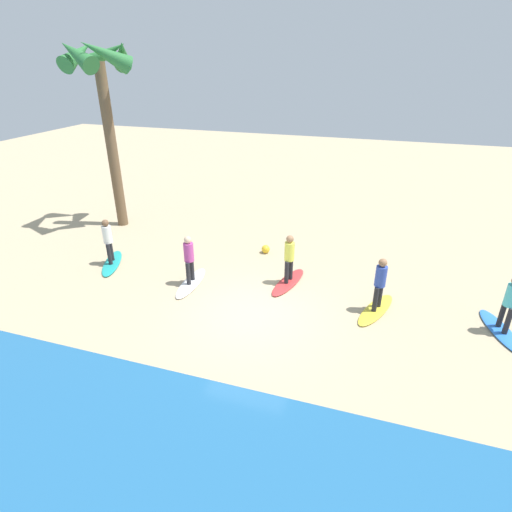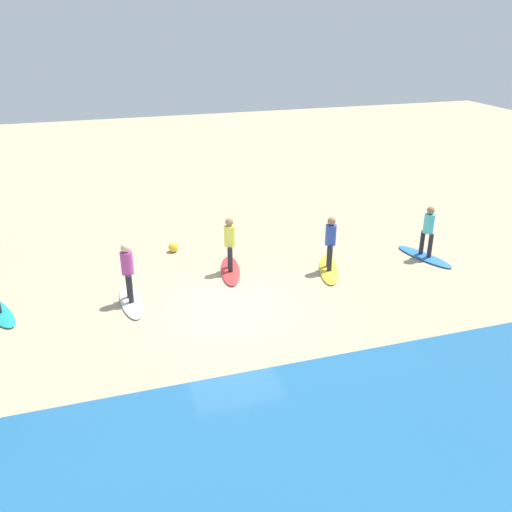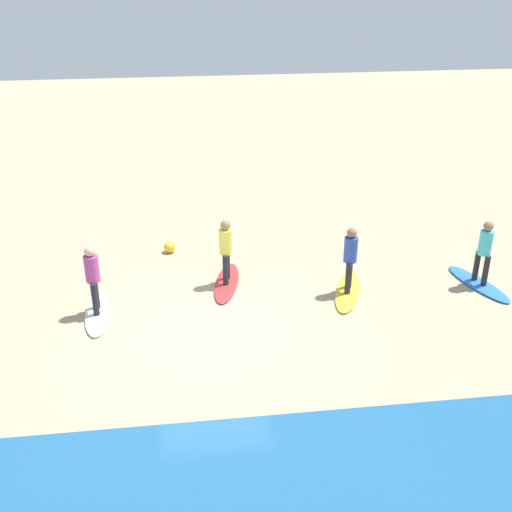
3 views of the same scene
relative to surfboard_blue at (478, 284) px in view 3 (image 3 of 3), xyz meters
The scene contains 10 objects.
ground_plane 6.85m from the surfboard_blue, 10.21° to the left, with size 60.00×60.00×0.00m, color tan.
surfboard_blue is the anchor object (origin of this frame).
surfer_blue 0.99m from the surfboard_blue, 90.00° to the left, with size 0.32×0.45×1.64m.
surfboard_yellow 3.33m from the surfboard_blue, ahead, with size 2.10×0.56×0.09m, color yellow.
surfer_yellow 3.47m from the surfboard_blue, ahead, with size 0.32×0.44×1.64m.
surfboard_red 6.27m from the surfboard_blue, ahead, with size 2.10×0.56×0.09m, color red.
surfer_red 6.35m from the surfboard_blue, ahead, with size 0.32×0.45×1.64m.
surfboard_white 9.28m from the surfboard_blue, ahead, with size 2.10×0.56×0.09m, color white.
surfer_white 9.33m from the surfboard_blue, ahead, with size 0.32×0.46×1.64m.
beach_ball 8.13m from the surfboard_blue, 20.75° to the right, with size 0.32×0.32×0.32m, color yellow.
Camera 3 is at (0.52, 11.85, 7.65)m, focal length 44.64 mm.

